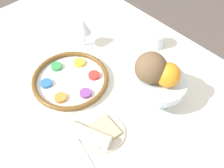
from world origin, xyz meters
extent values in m
plane|color=#564C47|center=(0.00, 0.00, 0.00)|extent=(8.00, 8.00, 0.00)
cube|color=silver|center=(0.00, 0.00, 0.39)|extent=(1.59, 1.09, 0.77)
cylinder|color=silver|center=(-0.11, -0.04, 0.78)|extent=(0.32, 0.32, 0.01)
torus|color=brown|center=(-0.11, -0.04, 0.79)|extent=(0.32, 0.32, 0.02)
cylinder|color=#844299|center=(-0.01, -0.04, 0.79)|extent=(0.05, 0.05, 0.01)
cylinder|color=red|center=(-0.06, 0.05, 0.79)|extent=(0.05, 0.05, 0.01)
cylinder|color=gold|center=(-0.16, 0.05, 0.79)|extent=(0.05, 0.05, 0.01)
cylinder|color=#33934C|center=(-0.21, -0.04, 0.79)|extent=(0.05, 0.05, 0.01)
cylinder|color=#2D6BB7|center=(-0.16, -0.13, 0.79)|extent=(0.05, 0.05, 0.01)
cylinder|color=orange|center=(-0.06, -0.13, 0.79)|extent=(0.05, 0.05, 0.01)
cylinder|color=silver|center=(-0.25, 0.15, 0.78)|extent=(0.07, 0.07, 0.00)
cylinder|color=silver|center=(-0.25, 0.15, 0.82)|extent=(0.01, 0.01, 0.07)
cone|color=silver|center=(-0.25, 0.15, 0.89)|extent=(0.07, 0.07, 0.07)
cylinder|color=silver|center=(0.19, 0.15, 0.78)|extent=(0.12, 0.12, 0.01)
cylinder|color=silver|center=(0.19, 0.15, 0.82)|extent=(0.03, 0.03, 0.08)
cylinder|color=silver|center=(0.19, 0.15, 0.88)|extent=(0.21, 0.21, 0.03)
sphere|color=orange|center=(0.21, 0.16, 0.94)|extent=(0.09, 0.09, 0.09)
sphere|color=brown|center=(0.16, 0.13, 0.95)|extent=(0.11, 0.11, 0.11)
cylinder|color=beige|center=(0.16, -0.10, 0.78)|extent=(0.16, 0.16, 0.01)
cube|color=#D1B784|center=(0.16, -0.10, 0.79)|extent=(0.10, 0.10, 0.01)
cylinder|color=white|center=(0.13, -0.16, 0.80)|extent=(0.19, 0.12, 0.05)
cylinder|color=silver|center=(-0.02, 0.39, 0.81)|extent=(0.07, 0.07, 0.07)
cube|color=silver|center=(0.15, -0.20, 0.78)|extent=(0.18, 0.06, 0.01)
camera|label=1|loc=(0.52, -0.39, 1.62)|focal=42.00mm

